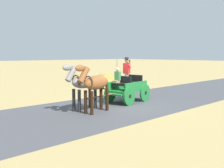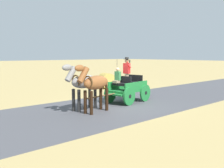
{
  "view_description": "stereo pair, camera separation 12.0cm",
  "coord_description": "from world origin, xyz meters",
  "px_view_note": "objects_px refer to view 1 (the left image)",
  "views": [
    {
      "loc": [
        -9.39,
        9.29,
        2.64
      ],
      "look_at": [
        0.41,
        0.27,
        1.1
      ],
      "focal_mm": 40.94,
      "sensor_mm": 36.0,
      "label": 1
    },
    {
      "loc": [
        -9.47,
        9.2,
        2.64
      ],
      "look_at": [
        0.41,
        0.27,
        1.1
      ],
      "focal_mm": 40.94,
      "sensor_mm": 36.0,
      "label": 2
    }
  ],
  "objects_px": {
    "horse_near_side": "(95,84)",
    "horse_off_side": "(83,83)",
    "hay_bale": "(106,81)",
    "horse_drawn_carriage": "(127,88)"
  },
  "relations": [
    {
      "from": "horse_drawn_carriage",
      "to": "hay_bale",
      "type": "xyz_separation_m",
      "value": [
        5.16,
        -2.95,
        -0.22
      ]
    },
    {
      "from": "horse_near_side",
      "to": "hay_bale",
      "type": "distance_m",
      "value": 8.43
    },
    {
      "from": "horse_near_side",
      "to": "hay_bale",
      "type": "bearing_deg",
      "value": -44.58
    },
    {
      "from": "horse_near_side",
      "to": "horse_off_side",
      "type": "xyz_separation_m",
      "value": [
        0.76,
        0.11,
        0.0
      ]
    },
    {
      "from": "horse_near_side",
      "to": "horse_off_side",
      "type": "height_order",
      "value": "same"
    },
    {
      "from": "horse_near_side",
      "to": "hay_bale",
      "type": "height_order",
      "value": "horse_near_side"
    },
    {
      "from": "horse_near_side",
      "to": "horse_off_side",
      "type": "bearing_deg",
      "value": 8.4
    },
    {
      "from": "horse_drawn_carriage",
      "to": "horse_off_side",
      "type": "height_order",
      "value": "horse_drawn_carriage"
    },
    {
      "from": "horse_near_side",
      "to": "hay_bale",
      "type": "relative_size",
      "value": 1.84
    },
    {
      "from": "horse_near_side",
      "to": "horse_drawn_carriage",
      "type": "bearing_deg",
      "value": -74.4
    }
  ]
}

